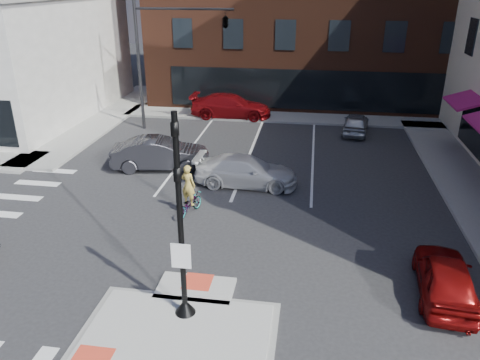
% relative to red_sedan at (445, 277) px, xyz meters
% --- Properties ---
extents(ground, '(120.00, 120.00, 0.00)m').
position_rel_red_sedan_xyz_m(ground, '(-7.60, -2.56, -0.67)').
color(ground, '#28282B').
rests_on(ground, ground).
extents(refuge_island, '(5.40, 4.65, 0.13)m').
position_rel_red_sedan_xyz_m(refuge_island, '(-7.60, -2.81, -0.62)').
color(refuge_island, gray).
rests_on(refuge_island, ground).
extents(sidewalk_e, '(3.00, 24.00, 0.15)m').
position_rel_red_sedan_xyz_m(sidewalk_e, '(3.20, 7.44, -0.60)').
color(sidewalk_e, gray).
rests_on(sidewalk_e, ground).
extents(sidewalk_n, '(26.00, 3.00, 0.15)m').
position_rel_red_sedan_xyz_m(sidewalk_n, '(-4.60, 19.44, -0.60)').
color(sidewalk_n, gray).
rests_on(sidewalk_n, ground).
extents(building_far_left, '(10.00, 12.00, 10.00)m').
position_rel_red_sedan_xyz_m(building_far_left, '(-11.60, 49.44, 4.33)').
color(building_far_left, slate).
rests_on(building_far_left, ground).
extents(building_far_right, '(12.00, 12.00, 12.00)m').
position_rel_red_sedan_xyz_m(building_far_right, '(1.40, 51.44, 5.33)').
color(building_far_right, brown).
rests_on(building_far_right, ground).
extents(signal_pole, '(0.60, 0.60, 5.98)m').
position_rel_red_sedan_xyz_m(signal_pole, '(-7.60, -2.16, 1.69)').
color(signal_pole, black).
rests_on(signal_pole, refuge_island).
extents(mast_arm_signal, '(6.10, 2.24, 8.00)m').
position_rel_red_sedan_xyz_m(mast_arm_signal, '(-11.08, 15.44, 5.54)').
color(mast_arm_signal, black).
rests_on(mast_arm_signal, ground).
extents(red_sedan, '(1.94, 4.07, 1.34)m').
position_rel_red_sedan_xyz_m(red_sedan, '(0.00, 0.00, 0.00)').
color(red_sedan, maroon).
rests_on(red_sedan, ground).
extents(white_pickup, '(4.87, 2.05, 1.40)m').
position_rel_red_sedan_xyz_m(white_pickup, '(-7.21, 7.42, 0.03)').
color(white_pickup, silver).
rests_on(white_pickup, ground).
extents(bg_car_dark, '(5.11, 2.58, 1.61)m').
position_rel_red_sedan_xyz_m(bg_car_dark, '(-11.84, 8.81, 0.13)').
color(bg_car_dark, '#2A2A30').
rests_on(bg_car_dark, ground).
extents(bg_car_silver, '(1.99, 3.93, 1.28)m').
position_rel_red_sedan_xyz_m(bg_car_silver, '(-1.52, 16.51, -0.03)').
color(bg_car_silver, '#B7BBBF').
rests_on(bg_car_silver, ground).
extents(bg_car_red, '(5.62, 2.35, 1.62)m').
position_rel_red_sedan_xyz_m(bg_car_red, '(-9.94, 18.94, 0.14)').
color(bg_car_red, maroon).
rests_on(bg_car_red, ground).
extents(cyclist, '(1.14, 1.83, 2.19)m').
position_rel_red_sedan_xyz_m(cyclist, '(-9.10, 4.08, 0.07)').
color(cyclist, '#3F3F44').
rests_on(cyclist, ground).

